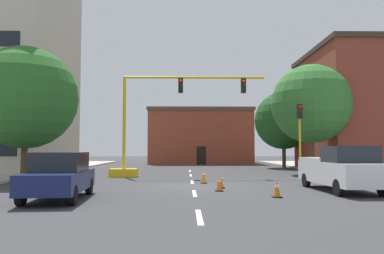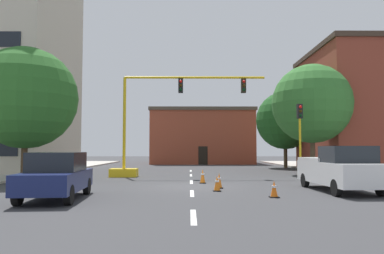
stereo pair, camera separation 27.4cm
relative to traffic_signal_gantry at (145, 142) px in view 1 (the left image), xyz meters
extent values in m
plane|color=#38383A|center=(3.11, -6.48, -2.33)|extent=(160.00, 160.00, 0.00)
cube|color=#B2ADA3|center=(-10.12, 1.52, -2.26)|extent=(6.00, 56.00, 0.14)
cube|color=#B2ADA3|center=(16.34, 1.52, -2.26)|extent=(6.00, 56.00, 0.14)
cube|color=silver|center=(3.11, -14.98, -2.32)|extent=(0.16, 2.40, 0.01)
cube|color=silver|center=(3.11, -9.48, -2.32)|extent=(0.16, 2.40, 0.01)
cube|color=silver|center=(3.11, -3.98, -2.32)|extent=(0.16, 2.40, 0.01)
cube|color=silver|center=(3.11, 1.52, -2.32)|extent=(0.16, 2.40, 0.01)
cube|color=silver|center=(3.11, 7.02, -2.32)|extent=(0.16, 2.40, 0.01)
cube|color=brown|center=(4.62, 24.73, 0.98)|extent=(12.88, 9.97, 6.60)
cube|color=#4C4238|center=(4.62, 24.73, 4.48)|extent=(13.18, 10.27, 0.40)
cube|color=black|center=(4.62, 19.72, -1.23)|extent=(1.10, 0.06, 2.20)
cube|color=brown|center=(19.14, 7.14, 2.74)|extent=(10.70, 10.89, 10.14)
cube|color=#3D2D23|center=(19.14, 7.14, 8.01)|extent=(11.00, 11.19, 0.40)
cube|color=yellow|center=(-1.41, 0.00, -2.05)|extent=(1.80, 1.20, 0.55)
cylinder|color=yellow|center=(-1.41, 0.00, 1.32)|extent=(0.20, 0.20, 6.20)
cylinder|color=yellow|center=(3.35, 0.00, 4.42)|extent=(9.53, 0.16, 0.16)
cube|color=black|center=(2.40, 0.00, 3.85)|extent=(0.32, 0.36, 0.95)
sphere|color=red|center=(2.40, -0.19, 4.12)|extent=(0.20, 0.20, 0.20)
sphere|color=#38280A|center=(2.40, -0.19, 3.84)|extent=(0.20, 0.20, 0.20)
sphere|color=black|center=(2.40, -0.19, 3.56)|extent=(0.20, 0.20, 0.20)
cube|color=black|center=(6.69, 0.00, 3.85)|extent=(0.32, 0.36, 0.95)
sphere|color=red|center=(6.69, -0.19, 4.12)|extent=(0.20, 0.20, 0.20)
sphere|color=#38280A|center=(6.69, -0.19, 3.84)|extent=(0.20, 0.20, 0.20)
sphere|color=black|center=(6.69, -0.19, 3.56)|extent=(0.20, 0.20, 0.20)
cylinder|color=yellow|center=(10.19, -1.08, 0.07)|extent=(0.14, 0.14, 4.80)
cube|color=black|center=(10.19, -1.08, 2.00)|extent=(0.32, 0.36, 0.95)
sphere|color=red|center=(10.19, -1.27, 2.27)|extent=(0.20, 0.20, 0.20)
sphere|color=#38280A|center=(10.19, -1.27, 1.99)|extent=(0.20, 0.20, 0.20)
sphere|color=black|center=(10.19, -1.27, 1.71)|extent=(0.20, 0.20, 0.20)
cylinder|color=brown|center=(12.51, 11.81, -1.04)|extent=(0.36, 0.36, 2.57)
sphere|color=#1E511E|center=(12.51, 11.81, 2.40)|extent=(5.74, 5.74, 5.74)
cylinder|color=brown|center=(12.05, 2.16, -0.81)|extent=(0.36, 0.36, 3.03)
sphere|color=#33702D|center=(12.05, 2.16, 2.90)|extent=(5.84, 5.84, 5.84)
cylinder|color=#4C3823|center=(-6.54, -3.63, -1.01)|extent=(0.36, 0.36, 2.62)
sphere|color=#286023|center=(-6.54, -3.63, 2.52)|extent=(5.92, 5.92, 5.92)
cube|color=white|center=(9.62, -8.73, -1.51)|extent=(2.16, 5.46, 0.95)
cube|color=#1E2328|center=(9.65, -9.63, -0.69)|extent=(1.89, 1.85, 0.70)
cube|color=white|center=(9.59, -7.55, -0.96)|extent=(2.08, 2.87, 0.16)
cylinder|color=black|center=(10.57, -10.54, -1.99)|extent=(0.24, 0.69, 0.68)
cylinder|color=black|center=(8.77, -10.60, -1.99)|extent=(0.24, 0.69, 0.68)
cylinder|color=black|center=(10.47, -6.87, -1.99)|extent=(0.24, 0.69, 0.68)
cylinder|color=black|center=(8.67, -6.93, -1.99)|extent=(0.24, 0.69, 0.68)
cube|color=navy|center=(-1.94, -11.38, -1.64)|extent=(2.19, 4.63, 0.70)
cube|color=#1E2328|center=(-1.95, -11.28, -0.94)|extent=(1.87, 2.42, 0.70)
cylinder|color=black|center=(-2.88, -9.91, -1.99)|extent=(0.27, 0.69, 0.68)
cylinder|color=black|center=(-1.23, -9.79, -1.99)|extent=(0.27, 0.69, 0.68)
cylinder|color=black|center=(-2.64, -12.97, -1.99)|extent=(0.27, 0.69, 0.68)
cylinder|color=black|center=(-1.00, -12.84, -1.99)|extent=(0.27, 0.69, 0.68)
cube|color=black|center=(3.72, -4.79, -2.31)|extent=(0.36, 0.36, 0.04)
cone|color=orange|center=(3.72, -4.79, -1.91)|extent=(0.28, 0.28, 0.74)
cylinder|color=white|center=(3.72, -4.79, -1.83)|extent=(0.19, 0.19, 0.08)
cube|color=black|center=(6.26, -10.87, -2.31)|extent=(0.36, 0.36, 0.04)
cone|color=orange|center=(6.26, -10.87, -1.98)|extent=(0.28, 0.28, 0.61)
cylinder|color=white|center=(6.26, -10.87, -1.91)|extent=(0.19, 0.19, 0.08)
cube|color=black|center=(4.42, -7.41, -2.31)|extent=(0.36, 0.36, 0.04)
cone|color=orange|center=(4.42, -7.41, -1.94)|extent=(0.28, 0.28, 0.69)
cylinder|color=white|center=(4.42, -7.41, -1.86)|extent=(0.19, 0.19, 0.08)
cube|color=black|center=(4.22, -8.68, -2.31)|extent=(0.36, 0.36, 0.04)
cone|color=orange|center=(4.22, -8.68, -1.96)|extent=(0.28, 0.28, 0.65)
cylinder|color=white|center=(4.22, -8.68, -1.88)|extent=(0.19, 0.19, 0.08)
camera|label=1|loc=(2.73, -25.45, -0.47)|focal=35.25mm
camera|label=2|loc=(3.00, -25.46, -0.47)|focal=35.25mm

